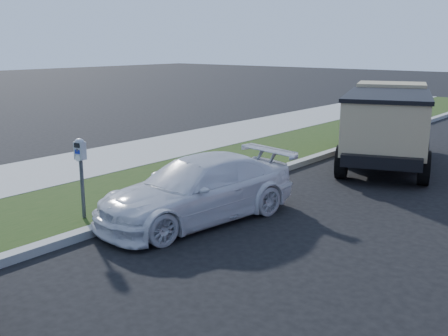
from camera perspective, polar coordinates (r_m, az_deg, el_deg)
The scene contains 5 objects.
ground at distance 8.91m, azimuth 2.91°, elevation -8.77°, with size 120.00×120.00×0.00m, color black.
streetside at distance 13.96m, azimuth -10.67°, elevation -0.47°, with size 6.12×50.00×0.15m.
parking_meter at distance 10.04m, azimuth -15.34°, elevation 0.76°, with size 0.23×0.17×1.52m.
white_wagon at distance 10.18m, azimuth -2.80°, elevation -2.28°, with size 1.71×4.20×1.22m, color silver.
dump_truck at distance 15.63m, azimuth 17.38°, elevation 4.94°, with size 3.81×5.89×2.17m.
Camera 1 is at (4.88, -6.65, 3.36)m, focal length 42.00 mm.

